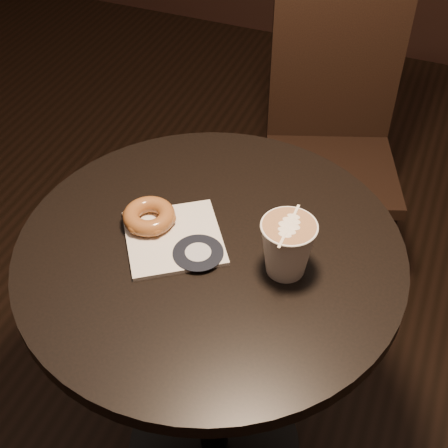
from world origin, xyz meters
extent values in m
plane|color=black|center=(0.00, 0.00, 0.00)|extent=(4.50, 4.50, 0.00)
cylinder|color=black|center=(0.00, 0.00, 0.73)|extent=(0.70, 0.70, 0.03)
cylinder|color=black|center=(0.00, 0.00, 0.37)|extent=(0.07, 0.07, 0.70)
cylinder|color=black|center=(0.00, 0.00, 0.01)|extent=(0.44, 0.44, 0.02)
cube|color=black|center=(0.07, 0.71, 0.41)|extent=(0.47, 0.47, 0.04)
cube|color=black|center=(0.02, 0.87, 0.68)|extent=(0.36, 0.16, 0.49)
cylinder|color=black|center=(-0.02, 0.51, 0.21)|extent=(0.03, 0.03, 0.41)
cylinder|color=black|center=(0.27, 0.62, 0.21)|extent=(0.03, 0.03, 0.41)
cylinder|color=black|center=(-0.13, 0.80, 0.21)|extent=(0.03, 0.03, 0.41)
cylinder|color=black|center=(0.17, 0.91, 0.21)|extent=(0.03, 0.03, 0.41)
cube|color=silver|center=(-0.07, -0.01, 0.75)|extent=(0.23, 0.23, 0.01)
torus|color=brown|center=(-0.12, 0.01, 0.77)|extent=(0.10, 0.10, 0.03)
camera|label=1|loc=(0.31, -0.71, 1.55)|focal=50.00mm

